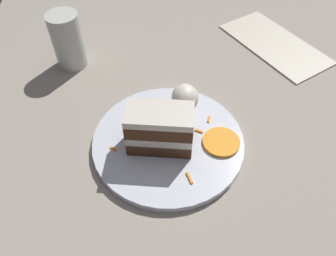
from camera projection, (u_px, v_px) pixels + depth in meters
The scene contains 9 objects.
ground_plane at pixel (195, 151), 0.65m from camera, with size 6.00×6.00×0.00m, color black.
dining_table at pixel (196, 147), 0.64m from camera, with size 1.32×1.01×0.03m, color gray.
plate at pixel (168, 141), 0.62m from camera, with size 0.28×0.28×0.01m, color silver.
cake_slice at pixel (160, 129), 0.57m from camera, with size 0.08×0.12×0.09m.
cream_dollop at pixel (185, 98), 0.65m from camera, with size 0.06×0.05×0.05m, color silver.
orange_garnish at pixel (221, 142), 0.61m from camera, with size 0.07×0.07×0.01m, color orange.
carrot_shreds_scatter at pixel (170, 135), 0.62m from camera, with size 0.18×0.20×0.00m.
drinking_glass at pixel (69, 44), 0.74m from camera, with size 0.07×0.07×0.13m.
menu_card at pixel (275, 44), 0.83m from camera, with size 0.14×0.28×0.00m, color beige.
Camera 1 is at (0.38, -0.09, 0.52)m, focal length 35.00 mm.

